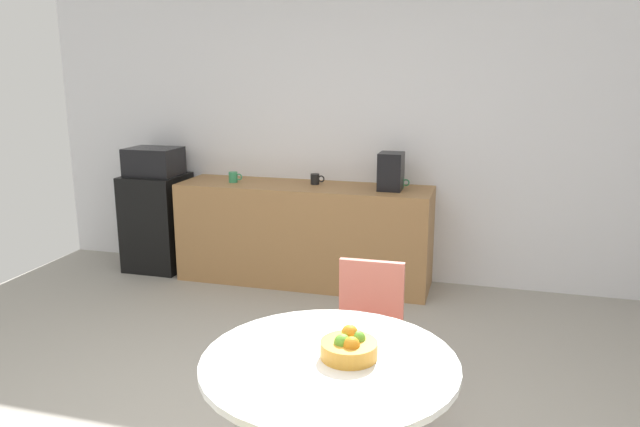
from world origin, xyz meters
name	(u,v)px	position (x,y,z in m)	size (l,w,h in m)	color
wall_back	(351,137)	(0.00, 3.00, 1.30)	(6.00, 0.10, 2.60)	silver
counter_block	(304,234)	(-0.35, 2.65, 0.45)	(2.28, 0.60, 0.90)	#9E7042
mini_fridge	(158,222)	(-1.84, 2.65, 0.46)	(0.54, 0.54, 0.92)	black
microwave	(154,161)	(-1.84, 2.65, 1.05)	(0.48, 0.38, 0.26)	black
round_table	(329,390)	(0.64, -0.17, 0.59)	(1.08, 1.08, 0.73)	silver
chair_coral	(368,317)	(0.62, 0.78, 0.52)	(0.43, 0.43, 0.83)	silver
fruit_bowl	(349,346)	(0.71, -0.13, 0.78)	(0.24, 0.24, 0.13)	gold
mug_white	(400,183)	(0.50, 2.74, 0.95)	(0.13, 0.08, 0.09)	#338C59
mug_green	(234,177)	(-1.01, 2.62, 0.95)	(0.13, 0.08, 0.09)	#338C59
mug_red	(315,179)	(-0.26, 2.72, 0.95)	(0.13, 0.08, 0.09)	black
coffee_maker	(391,171)	(0.43, 2.65, 1.06)	(0.20, 0.24, 0.32)	black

